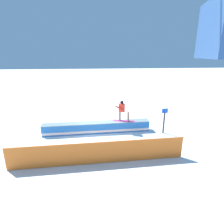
% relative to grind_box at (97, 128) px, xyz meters
% --- Properties ---
extents(ground_plane, '(120.00, 120.00, 0.00)m').
position_rel_grind_box_xyz_m(ground_plane, '(0.00, 0.00, -0.34)').
color(ground_plane, white).
extents(grind_box, '(7.39, 0.90, 0.76)m').
position_rel_grind_box_xyz_m(grind_box, '(0.00, 0.00, 0.00)').
color(grind_box, blue).
rests_on(grind_box, ground_plane).
extents(snowboarder, '(1.52, 0.71, 1.46)m').
position_rel_grind_box_xyz_m(snowboarder, '(-1.79, -0.10, 1.20)').
color(snowboarder, '#B52E83').
rests_on(snowboarder, grind_box).
extents(safety_fence, '(8.72, 0.35, 1.17)m').
position_rel_grind_box_xyz_m(safety_fence, '(0.00, 3.84, 0.24)').
color(safety_fence, orange).
rests_on(safety_fence, ground_plane).
extents(trail_marker, '(0.40, 0.10, 1.77)m').
position_rel_grind_box_xyz_m(trail_marker, '(-4.56, 0.60, 0.61)').
color(trail_marker, '#262628').
rests_on(trail_marker, ground_plane).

